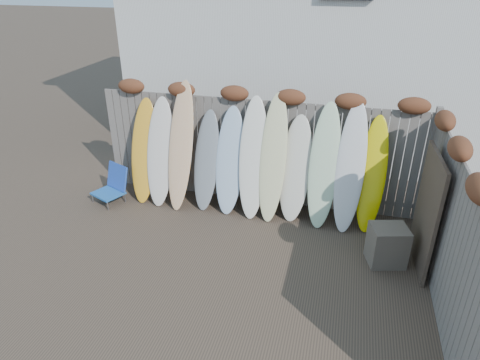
% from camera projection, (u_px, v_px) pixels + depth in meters
% --- Properties ---
extents(ground, '(80.00, 80.00, 0.00)m').
position_uv_depth(ground, '(220.00, 275.00, 6.36)').
color(ground, '#493A2D').
extents(back_fence, '(6.05, 0.28, 2.24)m').
position_uv_depth(back_fence, '(259.00, 143.00, 7.88)').
color(back_fence, slate).
rests_on(back_fence, ground).
extents(right_fence, '(0.28, 4.40, 2.24)m').
position_uv_depth(right_fence, '(451.00, 229.00, 5.39)').
color(right_fence, slate).
rests_on(right_fence, ground).
extents(house, '(8.50, 5.50, 6.33)m').
position_uv_depth(house, '(314.00, 7.00, 10.42)').
color(house, silver).
rests_on(house, ground).
extents(beach_chair, '(0.71, 0.73, 0.71)m').
position_uv_depth(beach_chair, '(113.00, 185.00, 8.25)').
color(beach_chair, '#2261AD').
rests_on(beach_chair, ground).
extents(wooden_crate, '(0.64, 0.57, 0.63)m').
position_uv_depth(wooden_crate, '(387.00, 245.00, 6.50)').
color(wooden_crate, brown).
rests_on(wooden_crate, ground).
extents(lattice_panel, '(0.11, 1.20, 1.80)m').
position_uv_depth(lattice_panel, '(427.00, 212.00, 6.22)').
color(lattice_panel, '#3B2D24').
rests_on(lattice_panel, ground).
extents(surfboard_0, '(0.52, 0.69, 1.94)m').
position_uv_depth(surfboard_0, '(144.00, 151.00, 8.10)').
color(surfboard_0, '#F3A523').
rests_on(surfboard_0, ground).
extents(surfboard_1, '(0.54, 0.72, 1.99)m').
position_uv_depth(surfboard_1, '(160.00, 152.00, 7.98)').
color(surfboard_1, silver).
rests_on(surfboard_1, ground).
extents(surfboard_2, '(0.52, 0.84, 2.31)m').
position_uv_depth(surfboard_2, '(181.00, 147.00, 7.81)').
color(surfboard_2, '#F2CE77').
rests_on(surfboard_2, ground).
extents(surfboard_3, '(0.50, 0.68, 1.81)m').
position_uv_depth(surfboard_3, '(206.00, 161.00, 7.85)').
color(surfboard_3, gray).
rests_on(surfboard_3, ground).
extents(surfboard_4, '(0.52, 0.68, 1.91)m').
position_uv_depth(surfboard_4, '(230.00, 161.00, 7.72)').
color(surfboard_4, '#A6C1DC').
rests_on(surfboard_4, ground).
extents(surfboard_5, '(0.56, 0.79, 2.12)m').
position_uv_depth(surfboard_5, '(253.00, 158.00, 7.57)').
color(surfboard_5, silver).
rests_on(surfboard_5, ground).
extents(surfboard_6, '(0.48, 0.78, 2.20)m').
position_uv_depth(surfboard_6, '(273.00, 159.00, 7.47)').
color(surfboard_6, beige).
rests_on(surfboard_6, ground).
extents(surfboard_7, '(0.57, 0.68, 1.84)m').
position_uv_depth(surfboard_7, '(295.00, 169.00, 7.51)').
color(surfboard_7, silver).
rests_on(surfboard_7, ground).
extents(surfboard_8, '(0.52, 0.75, 2.11)m').
position_uv_depth(surfboard_8, '(324.00, 166.00, 7.29)').
color(surfboard_8, '#C5E7BB').
rests_on(surfboard_8, ground).
extents(surfboard_9, '(0.52, 0.78, 2.16)m').
position_uv_depth(surfboard_9, '(350.00, 168.00, 7.17)').
color(surfboard_9, silver).
rests_on(surfboard_9, ground).
extents(surfboard_10, '(0.48, 0.71, 1.94)m').
position_uv_depth(surfboard_10, '(372.00, 175.00, 7.19)').
color(surfboard_10, yellow).
rests_on(surfboard_10, ground).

